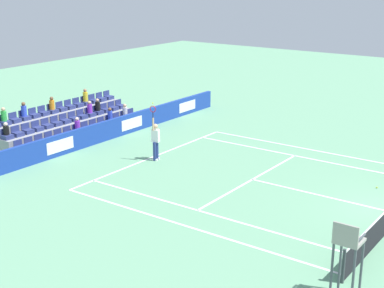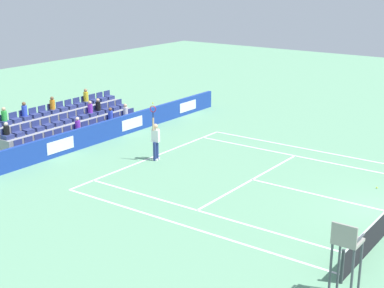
% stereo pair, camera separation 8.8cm
% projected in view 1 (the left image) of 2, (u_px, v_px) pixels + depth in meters
% --- Properties ---
extents(line_baseline, '(10.97, 0.10, 0.01)m').
position_uv_depth(line_baseline, '(154.00, 156.00, 27.70)').
color(line_baseline, white).
rests_on(line_baseline, ground).
extents(line_service, '(8.23, 0.10, 0.01)m').
position_uv_depth(line_service, '(252.00, 179.00, 24.63)').
color(line_service, white).
rests_on(line_service, ground).
extents(line_centre_service, '(0.10, 6.40, 0.01)m').
position_uv_depth(line_centre_service, '(322.00, 196.00, 22.84)').
color(line_centre_service, white).
rests_on(line_centre_service, ground).
extents(line_singles_sideline_left, '(0.10, 11.89, 0.01)m').
position_uv_depth(line_singles_sideline_left, '(208.00, 213.00, 21.18)').
color(line_singles_sideline_left, white).
rests_on(line_singles_sideline_left, ground).
extents(line_singles_sideline_right, '(0.10, 11.89, 0.01)m').
position_uv_depth(line_singles_sideline_right, '(303.00, 157.00, 27.57)').
color(line_singles_sideline_right, white).
rests_on(line_singles_sideline_right, ground).
extents(line_doubles_sideline_left, '(0.10, 11.89, 0.01)m').
position_uv_depth(line_doubles_sideline_left, '(186.00, 226.00, 20.11)').
color(line_doubles_sideline_left, white).
rests_on(line_doubles_sideline_left, ground).
extents(line_doubles_sideline_right, '(0.10, 11.89, 0.01)m').
position_uv_depth(line_doubles_sideline_right, '(315.00, 150.00, 28.63)').
color(line_doubles_sideline_right, white).
rests_on(line_doubles_sideline_right, ground).
extents(line_centre_mark, '(0.10, 0.20, 0.01)m').
position_uv_depth(line_centre_mark, '(156.00, 157.00, 27.65)').
color(line_centre_mark, white).
rests_on(line_centre_mark, ground).
extents(sponsor_barrier, '(20.88, 0.22, 1.06)m').
position_uv_depth(sponsor_barrier, '(97.00, 133.00, 29.71)').
color(sponsor_barrier, '#193899').
rests_on(sponsor_barrier, ground).
extents(tennis_player, '(0.53, 0.40, 2.85)m').
position_uv_depth(tennis_player, '(156.00, 140.00, 26.92)').
color(tennis_player, navy).
rests_on(tennis_player, ground).
extents(umpire_chair, '(0.70, 0.70, 2.34)m').
position_uv_depth(umpire_chair, '(347.00, 249.00, 15.16)').
color(umpire_chair, '#474C54').
rests_on(umpire_chair, ground).
extents(stadium_stand, '(8.68, 2.85, 2.21)m').
position_uv_depth(stadium_stand, '(67.00, 126.00, 30.99)').
color(stadium_stand, gray).
rests_on(stadium_stand, ground).
extents(loose_tennis_ball, '(0.07, 0.07, 0.07)m').
position_uv_depth(loose_tennis_ball, '(377.00, 187.00, 23.63)').
color(loose_tennis_ball, '#D1E533').
rests_on(loose_tennis_ball, ground).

